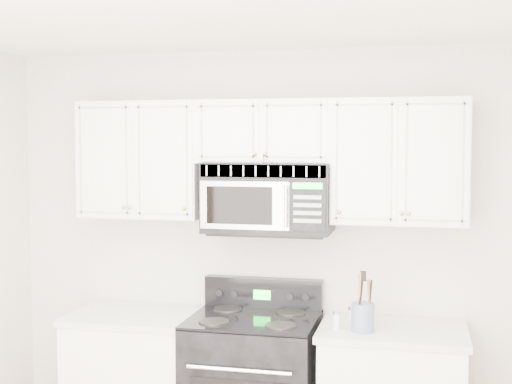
% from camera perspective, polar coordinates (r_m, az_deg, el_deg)
% --- Properties ---
extents(room, '(3.51, 3.51, 2.61)m').
position_cam_1_polar(room, '(3.02, -5.68, -9.71)').
color(room, '#946B51').
rests_on(room, ground).
extents(upper_cabinets, '(2.44, 0.37, 0.75)m').
position_cam_1_polar(upper_cabinets, '(4.46, 0.83, 3.03)').
color(upper_cabinets, white).
rests_on(upper_cabinets, ground).
extents(microwave, '(0.79, 0.44, 0.43)m').
position_cam_1_polar(microwave, '(4.43, 1.01, -0.42)').
color(microwave, black).
rests_on(microwave, ground).
extents(utensil_crock, '(0.13, 0.13, 0.35)m').
position_cam_1_polar(utensil_crock, '(4.21, 8.55, -9.76)').
color(utensil_crock, slate).
rests_on(utensil_crock, base_cabinet_right).
extents(shaker_salt, '(0.05, 0.05, 0.11)m').
position_cam_1_polar(shaker_salt, '(4.23, 6.47, -10.16)').
color(shaker_salt, silver).
rests_on(shaker_salt, base_cabinet_right).
extents(shaker_pepper, '(0.05, 0.05, 0.11)m').
position_cam_1_polar(shaker_pepper, '(4.37, 7.68, -9.75)').
color(shaker_pepper, silver).
rests_on(shaker_pepper, base_cabinet_right).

